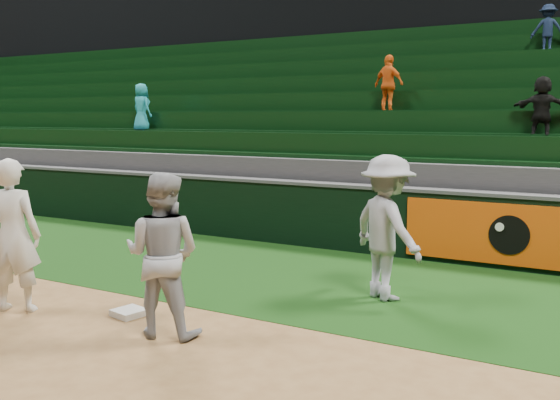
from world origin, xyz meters
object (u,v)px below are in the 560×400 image
object	(u,v)px
first_base	(129,312)
base_coach	(387,228)
baserunner	(162,255)
first_baseman	(13,235)

from	to	relation	value
first_base	base_coach	xyz separation A→B (m)	(2.55, 2.30, 0.96)
base_coach	baserunner	bearing A→B (deg)	89.19
baserunner	base_coach	world-z (taller)	base_coach
first_base	base_coach	size ratio (longest dim) A/B	0.18
first_base	baserunner	world-z (taller)	baserunner
baserunner	base_coach	size ratio (longest dim) A/B	0.95
baserunner	first_base	bearing A→B (deg)	-35.11
first_baseman	base_coach	size ratio (longest dim) A/B	1.00
baserunner	first_baseman	bearing A→B (deg)	-8.36
first_base	baserunner	distance (m)	1.26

